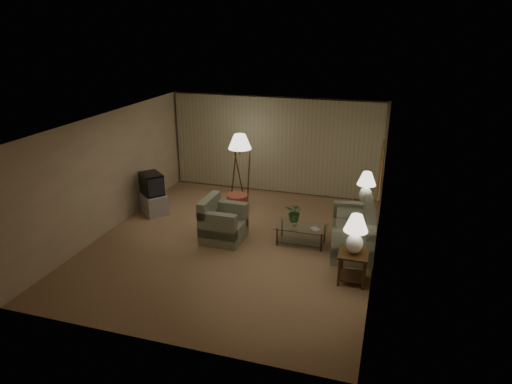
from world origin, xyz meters
TOP-DOWN VIEW (x-y plane):
  - ground at (0.00, 0.00)m, footprint 7.00×7.00m
  - room_shell at (0.02, 1.51)m, footprint 6.04×7.02m
  - sofa at (2.50, 0.47)m, footprint 1.88×1.22m
  - armchair at (-0.27, 0.07)m, footprint 0.94×0.89m
  - side_table_near at (2.65, -0.88)m, footprint 0.54×0.54m
  - side_table_far at (2.65, 1.72)m, footprint 0.50×0.42m
  - table_lamp_near at (2.65, -0.88)m, footprint 0.44×0.44m
  - table_lamp_far at (2.65, 1.72)m, footprint 0.44×0.44m
  - coffee_table at (1.42, 0.37)m, footprint 1.10×0.60m
  - tv_cabinet at (-2.55, 1.02)m, footprint 1.34×1.34m
  - crt_tv at (-2.55, 1.02)m, footprint 1.07×1.07m
  - floor_lamp at (-0.66, 2.36)m, footprint 0.60×0.60m
  - ottoman at (-0.58, 1.89)m, footprint 0.60×0.60m
  - vase at (1.27, 0.37)m, footprint 0.15×0.15m
  - flowers at (1.27, 0.37)m, footprint 0.47×0.43m
  - book at (1.67, 0.27)m, footprint 0.25×0.26m

SIDE VIEW (x-z plane):
  - ground at x=0.00m, z-range 0.00..0.00m
  - ottoman at x=-0.58m, z-range 0.00..0.37m
  - tv_cabinet at x=-2.55m, z-range 0.00..0.50m
  - coffee_table at x=1.42m, z-range 0.07..0.48m
  - sofa at x=2.50m, z-range 0.00..0.75m
  - armchair at x=-0.27m, z-range 0.00..0.77m
  - side_table_far at x=2.65m, z-range 0.10..0.70m
  - side_table_near at x=2.65m, z-range 0.11..0.71m
  - book at x=1.67m, z-range 0.41..0.43m
  - vase at x=1.27m, z-range 0.41..0.56m
  - crt_tv at x=-2.55m, z-range 0.50..1.04m
  - flowers at x=1.27m, z-range 0.56..0.99m
  - floor_lamp at x=-0.66m, z-range 0.04..1.90m
  - table_lamp_far at x=2.65m, z-range 0.67..1.42m
  - table_lamp_near at x=2.65m, z-range 0.67..1.43m
  - room_shell at x=0.02m, z-range 0.39..3.11m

